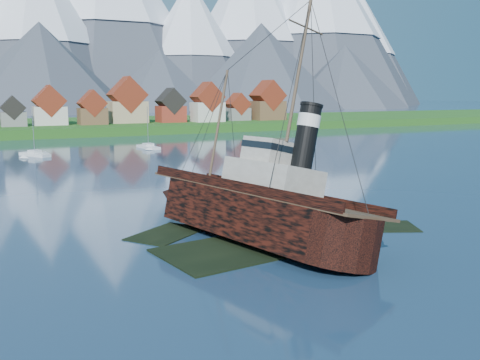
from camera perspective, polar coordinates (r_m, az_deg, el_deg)
name	(u,v)px	position (r m, az deg, el deg)	size (l,w,h in m)	color
ground	(272,238)	(53.61, 3.47, -6.17)	(1400.00, 1400.00, 0.00)	navy
shoal	(277,234)	(56.36, 3.95, -5.77)	(31.71, 21.24, 1.14)	black
shore_bank	(51,130)	(216.79, -19.54, 5.01)	(600.00, 80.00, 3.20)	#184B15
seawall	(66,138)	(179.22, -18.04, 4.29)	(600.00, 2.50, 2.00)	#3F3D38
tugboat_wreck	(244,206)	(53.51, 0.44, -2.76)	(7.24, 31.21, 24.73)	black
sailboat_c	(35,155)	(129.91, -21.04, 2.50)	(6.28, 9.03, 11.65)	silver
sailboat_e	(148,147)	(140.20, -9.75, 3.44)	(3.83, 9.92, 11.21)	silver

